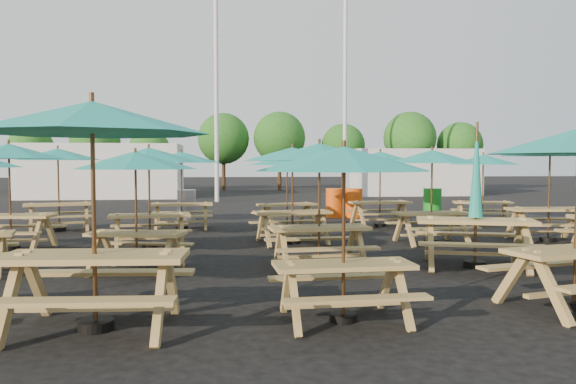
{
  "coord_description": "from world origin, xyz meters",
  "views": [
    {
      "loc": [
        -1.5,
        -12.42,
        1.83
      ],
      "look_at": [
        0.0,
        1.5,
        1.1
      ],
      "focal_mm": 35.0,
      "sensor_mm": 36.0,
      "label": 1
    }
  ],
  "objects": [
    {
      "name": "ground",
      "position": [
        0.0,
        0.0,
        0.0
      ],
      "size": [
        120.0,
        120.0,
        0.0
      ],
      "primitive_type": "plane",
      "color": "black",
      "rests_on": "ground"
    },
    {
      "name": "picnic_unit_2",
      "position": [
        -6.01,
        -0.22,
        1.97
      ],
      "size": [
        2.48,
        2.48,
        2.25
      ],
      "rotation": [
        0.0,
        0.0,
        -0.1
      ],
      "color": "#A68249",
      "rests_on": "ground"
    },
    {
      "name": "picnic_unit_3",
      "position": [
        -6.0,
        3.12,
        1.96
      ],
      "size": [
        2.79,
        2.79,
        2.24
      ],
      "rotation": [
        0.0,
        0.0,
        0.28
      ],
      "color": "#A68249",
      "rests_on": "ground"
    },
    {
      "name": "picnic_unit_4",
      "position": [
        -2.95,
        -6.17,
        2.2
      ],
      "size": [
        2.68,
        2.68,
        2.52
      ],
      "rotation": [
        0.0,
        0.0,
        -0.06
      ],
      "color": "#A68249",
      "rests_on": "ground"
    },
    {
      "name": "picnic_unit_5",
      "position": [
        -3.02,
        -2.9,
        1.78
      ],
      "size": [
        2.43,
        2.43,
        2.03
      ],
      "rotation": [
        0.0,
        0.0,
        -0.22
      ],
      "color": "#A68249",
      "rests_on": "ground"
    },
    {
      "name": "picnic_unit_6",
      "position": [
        -3.17,
        -0.17,
        1.9
      ],
      "size": [
        2.46,
        2.46,
        2.18
      ],
      "rotation": [
        0.0,
        0.0,
        0.13
      ],
      "color": "#A68249",
      "rests_on": "ground"
    },
    {
      "name": "picnic_unit_7",
      "position": [
        -2.76,
        3.17,
        1.88
      ],
      "size": [
        2.22,
        2.22,
        2.15
      ],
      "rotation": [
        0.0,
        0.0,
        0.03
      ],
      "color": "#A68249",
      "rests_on": "ground"
    },
    {
      "name": "picnic_unit_8",
      "position": [
        -0.18,
        -6.12,
        1.79
      ],
      "size": [
        2.15,
        2.15,
        2.04
      ],
      "rotation": [
        0.0,
        0.0,
        0.05
      ],
      "color": "#A68249",
      "rests_on": "ground"
    },
    {
      "name": "picnic_unit_9",
      "position": [
        0.07,
        -2.86,
        1.92
      ],
      "size": [
        2.38,
        2.38,
        2.19
      ],
      "rotation": [
        0.0,
        0.0,
        0.08
      ],
      "color": "#A68249",
      "rests_on": "ground"
    },
    {
      "name": "picnic_unit_10",
      "position": [
        -0.04,
        0.16,
        1.93
      ],
      "size": [
        2.54,
        2.54,
        2.2
      ],
      "rotation": [
        0.0,
        0.0,
        0.16
      ],
      "color": "#A68249",
      "rests_on": "ground"
    },
    {
      "name": "picnic_unit_11",
      "position": [
        0.15,
        3.09,
        1.82
      ],
      "size": [
        2.65,
        2.65,
        2.08
      ],
      "rotation": [
        0.0,
        0.0,
        0.33
      ],
      "color": "#A68249",
      "rests_on": "ground"
    },
    {
      "name": "picnic_unit_13",
      "position": [
        2.8,
        -3.08,
        1.04
      ],
      "size": [
        2.41,
        2.24,
        2.54
      ],
      "rotation": [
        0.0,
        0.0,
        -0.3
      ],
      "color": "#A68249",
      "rests_on": "ground"
    },
    {
      "name": "picnic_unit_14",
      "position": [
        3.09,
        -0.19,
        1.87
      ],
      "size": [
        2.31,
        2.31,
        2.14
      ],
      "rotation": [
        0.0,
        0.0,
        0.08
      ],
      "color": "#A68249",
      "rests_on": "ground"
    },
    {
      "name": "picnic_unit_15",
      "position": [
        2.83,
        3.19,
        1.9
      ],
      "size": [
        2.42,
        2.42,
        2.17
      ],
      "rotation": [
        0.0,
        0.0,
        0.12
      ],
      "color": "#A68249",
      "rests_on": "ground"
    },
    {
      "name": "picnic_unit_18",
      "position": [
        5.91,
        -0.17,
        2.05
      ],
      "size": [
        2.48,
        2.48,
        2.34
      ],
      "rotation": [
        0.0,
        0.0,
        -0.06
      ],
      "color": "#A68249",
      "rests_on": "ground"
    },
    {
      "name": "picnic_unit_19",
      "position": [
        5.9,
        3.21,
        1.83
      ],
      "size": [
        2.58,
        2.58,
        2.09
      ],
      "rotation": [
        0.0,
        0.0,
        -0.27
      ],
      "color": "#A68249",
      "rests_on": "ground"
    },
    {
      "name": "waste_bin_0",
      "position": [
        -2.81,
        5.75,
        0.48
      ],
      "size": [
        0.6,
        0.6,
        0.97
      ],
      "primitive_type": "cylinder",
      "color": "gray",
      "rests_on": "ground"
    },
    {
      "name": "waste_bin_1",
      "position": [
        2.07,
        6.08,
        0.48
      ],
      "size": [
        0.6,
        0.6,
        0.97
      ],
      "primitive_type": "cylinder",
      "color": "#E34F0D",
      "rests_on": "ground"
    },
    {
      "name": "waste_bin_2",
      "position": [
        2.69,
        5.98,
        0.48
      ],
      "size": [
        0.6,
        0.6,
        0.97
      ],
      "primitive_type": "cylinder",
      "color": "#E34F0D",
      "rests_on": "ground"
    },
    {
      "name": "waste_bin_3",
      "position": [
        5.36,
        5.8,
        0.48
      ],
      "size": [
        0.6,
        0.6,
        0.97
      ],
      "primitive_type": "cylinder",
      "color": "#17831D",
      "rests_on": "ground"
    },
    {
      "name": "mast_0",
      "position": [
        -2.0,
        14.0,
        6.0
      ],
      "size": [
        0.2,
        0.2,
        12.0
      ],
      "primitive_type": "cylinder",
      "color": "silver",
      "rests_on": "ground"
    },
    {
      "name": "mast_1",
      "position": [
        4.5,
        16.0,
        6.0
      ],
      "size": [
        0.2,
        0.2,
        12.0
      ],
      "primitive_type": "cylinder",
      "color": "silver",
      "rests_on": "ground"
    },
    {
      "name": "event_tent_0",
      "position": [
        -8.0,
        18.0,
        1.4
      ],
      "size": [
        8.0,
        4.0,
        2.8
      ],
      "primitive_type": "cube",
      "color": "silver",
      "rests_on": "ground"
    },
    {
      "name": "event_tent_1",
      "position": [
        9.0,
        19.0,
        1.3
      ],
      "size": [
        7.0,
        4.0,
        2.6
      ],
      "primitive_type": "cube",
      "color": "silver",
      "rests_on": "ground"
    },
    {
      "name": "tree_0",
      "position": [
        -14.07,
        25.25,
        2.83
      ],
      "size": [
        2.8,
        2.8,
        4.24
      ],
      "color": "#382314",
      "rests_on": "ground"
    },
    {
      "name": "tree_1",
      "position": [
        -9.74,
        23.9,
        3.15
      ],
      "size": [
        3.11,
        3.11,
        4.72
      ],
      "color": "#382314",
      "rests_on": "ground"
    },
    {
      "name": "tree_2",
      "position": [
        -6.39,
        23.65,
        2.62
      ],
      "size": [
        2.59,
        2.59,
        3.93
      ],
      "color": "#382314",
      "rests_on": "ground"
    },
    {
      "name": "tree_3",
      "position": [
        -1.75,
        24.72,
        3.41
      ],
      "size": [
        3.36,
        3.36,
        5.09
      ],
      "color": "#382314",
      "rests_on": "ground"
    },
    {
      "name": "tree_4",
      "position": [
        1.9,
        24.26,
        3.46
      ],
      "size": [
        3.41,
        3.41,
        5.17
      ],
      "color": "#382314",
      "rests_on": "ground"
    },
    {
      "name": "tree_5",
      "position": [
        6.22,
        24.67,
        2.97
      ],
      "size": [
        2.94,
        2.94,
        4.45
      ],
      "color": "#382314",
      "rests_on": "ground"
    },
    {
      "name": "tree_6",
      "position": [
        10.23,
        22.9,
        3.43
      ],
      "size": [
        3.38,
        3.38,
        5.13
      ],
      "color": "#382314",
      "rests_on": "ground"
    },
    {
      "name": "tree_7",
      "position": [
        13.63,
        22.92,
        2.99
      ],
      "size": [
        2.95,
        2.95,
        4.48
      ],
      "color": "#382314",
      "rests_on": "ground"
    }
  ]
}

